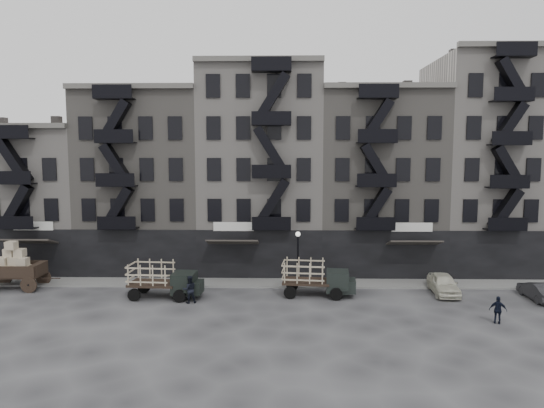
{
  "coord_description": "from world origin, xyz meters",
  "views": [
    {
      "loc": [
        1.8,
        -32.85,
        10.11
      ],
      "look_at": [
        1.05,
        4.0,
        6.19
      ],
      "focal_mm": 32.0,
      "sensor_mm": 36.0,
      "label": 1
    }
  ],
  "objects_px": {
    "car_far": "(538,291)",
    "wagon": "(14,262)",
    "policeman": "(498,310)",
    "car_east": "(443,284)",
    "pedestrian_mid": "(189,289)",
    "stake_truck_east": "(316,276)",
    "stake_truck_west": "(163,277)"
  },
  "relations": [
    {
      "from": "stake_truck_east",
      "to": "stake_truck_west",
      "type": "bearing_deg",
      "value": -170.6
    },
    {
      "from": "stake_truck_east",
      "to": "car_far",
      "type": "relative_size",
      "value": 1.4
    },
    {
      "from": "car_east",
      "to": "stake_truck_west",
      "type": "bearing_deg",
      "value": -171.87
    },
    {
      "from": "stake_truck_east",
      "to": "car_far",
      "type": "bearing_deg",
      "value": 3.33
    },
    {
      "from": "car_east",
      "to": "wagon",
      "type": "bearing_deg",
      "value": -177.03
    },
    {
      "from": "wagon",
      "to": "car_far",
      "type": "height_order",
      "value": "wagon"
    },
    {
      "from": "car_far",
      "to": "policeman",
      "type": "relative_size",
      "value": 2.26
    },
    {
      "from": "stake_truck_west",
      "to": "car_far",
      "type": "distance_m",
      "value": 25.97
    },
    {
      "from": "stake_truck_east",
      "to": "car_east",
      "type": "distance_m",
      "value": 9.24
    },
    {
      "from": "wagon",
      "to": "car_east",
      "type": "xyz_separation_m",
      "value": [
        31.55,
        -0.63,
        -1.31
      ]
    },
    {
      "from": "policeman",
      "to": "car_far",
      "type": "bearing_deg",
      "value": -116.06
    },
    {
      "from": "car_far",
      "to": "pedestrian_mid",
      "type": "xyz_separation_m",
      "value": [
        -23.91,
        -1.23,
        0.32
      ]
    },
    {
      "from": "wagon",
      "to": "pedestrian_mid",
      "type": "relative_size",
      "value": 2.25
    },
    {
      "from": "stake_truck_west",
      "to": "policeman",
      "type": "relative_size",
      "value": 3.13
    },
    {
      "from": "policeman",
      "to": "stake_truck_west",
      "type": "bearing_deg",
      "value": 6.63
    },
    {
      "from": "policeman",
      "to": "car_east",
      "type": "bearing_deg",
      "value": -59.65
    },
    {
      "from": "car_east",
      "to": "policeman",
      "type": "xyz_separation_m",
      "value": [
        1.2,
        -6.12,
        0.1
      ]
    },
    {
      "from": "stake_truck_west",
      "to": "stake_truck_east",
      "type": "height_order",
      "value": "stake_truck_east"
    },
    {
      "from": "car_far",
      "to": "wagon",
      "type": "bearing_deg",
      "value": -2.45
    },
    {
      "from": "car_east",
      "to": "pedestrian_mid",
      "type": "bearing_deg",
      "value": -167.79
    },
    {
      "from": "pedestrian_mid",
      "to": "policeman",
      "type": "xyz_separation_m",
      "value": [
        19.05,
        -3.58,
        -0.11
      ]
    },
    {
      "from": "car_far",
      "to": "policeman",
      "type": "height_order",
      "value": "policeman"
    },
    {
      "from": "stake_truck_west",
      "to": "car_east",
      "type": "bearing_deg",
      "value": 7.92
    },
    {
      "from": "car_far",
      "to": "pedestrian_mid",
      "type": "distance_m",
      "value": 23.95
    },
    {
      "from": "car_far",
      "to": "policeman",
      "type": "distance_m",
      "value": 6.85
    },
    {
      "from": "stake_truck_west",
      "to": "car_far",
      "type": "relative_size",
      "value": 1.39
    },
    {
      "from": "pedestrian_mid",
      "to": "wagon",
      "type": "bearing_deg",
      "value": -30.47
    },
    {
      "from": "car_east",
      "to": "car_far",
      "type": "xyz_separation_m",
      "value": [
        6.07,
        -1.3,
        -0.11
      ]
    },
    {
      "from": "stake_truck_east",
      "to": "pedestrian_mid",
      "type": "distance_m",
      "value": 8.87
    },
    {
      "from": "stake_truck_west",
      "to": "stake_truck_east",
      "type": "distance_m",
      "value": 10.72
    },
    {
      "from": "stake_truck_east",
      "to": "pedestrian_mid",
      "type": "height_order",
      "value": "stake_truck_east"
    },
    {
      "from": "wagon",
      "to": "car_east",
      "type": "bearing_deg",
      "value": -0.98
    }
  ]
}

